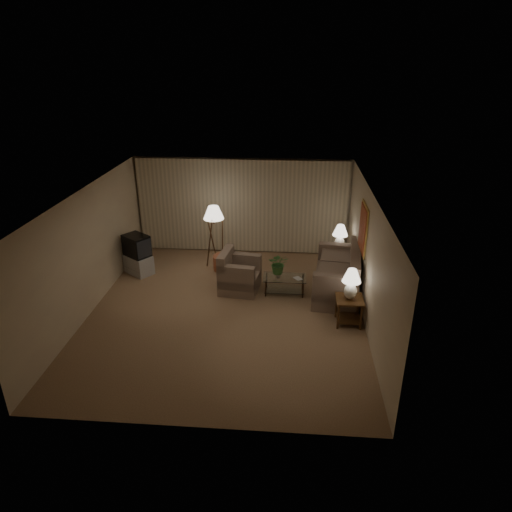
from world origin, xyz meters
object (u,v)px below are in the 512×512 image
Objects in this scene: vase at (278,274)px; crt_tv at (137,246)px; sofa at (337,276)px; table_lamp_near at (351,282)px; table_lamp_far at (340,235)px; tv_cabinet at (139,264)px; ottoman at (224,263)px; side_table_far at (338,257)px; coffee_table at (285,283)px; side_table_near at (349,306)px; floor_lamp at (214,235)px; armchair at (240,275)px.

crt_tv is at bearing 167.76° from vase.
sofa is 1.47m from table_lamp_near.
vase is at bearing -138.56° from table_lamp_far.
tv_cabinet is (-5.20, -0.55, -0.75)m from table_lamp_far.
side_table_far is at bearing 3.10° from ottoman.
coffee_table is 1.29× the size of crt_tv.
ottoman is (-3.01, -0.16, -0.81)m from table_lamp_far.
coffee_table is at bearing 137.82° from side_table_near.
vase is at bearing -138.56° from side_table_far.
table_lamp_near is at bearing -42.18° from coffee_table.
crt_tv is at bearing 168.23° from coffee_table.
side_table_near is at bearing -42.18° from coffee_table.
floor_lamp is (-1.91, 1.47, 0.59)m from coffee_table.
tv_cabinet is 0.52× the size of floor_lamp.
ottoman is (-1.63, 1.19, -0.08)m from coffee_table.
table_lamp_near is 2.04m from vase.
ottoman is at bearing -176.90° from table_lamp_far.
table_lamp_near is 4.53× the size of vase.
crt_tv reaches higher than sofa.
crt_tv reaches higher than vase.
sofa is 2.61× the size of tv_cabinet.
table_lamp_far is at bearing -55.47° from armchair.
tv_cabinet is at bearing -169.89° from ottoman.
ottoman is (0.28, -0.28, -0.67)m from floor_lamp.
armchair is 2.80m from side_table_near.
side_table_far reaches higher than coffee_table.
ottoman is at bearing 46.45° from crt_tv.
floor_lamp is at bearing 177.91° from table_lamp_far.
armchair is at bearing 175.80° from coffee_table.
side_table_near is at bearing -7.13° from table_lamp_near.
tv_cabinet is 1.09× the size of crt_tv.
vase is at bearing 24.11° from crt_tv.
table_lamp_near reaches higher than sofa.
vase is (3.67, -0.80, -0.29)m from crt_tv.
table_lamp_near reaches higher than armchair.
armchair is 2.86m from table_lamp_near.
sofa reaches higher than tv_cabinet.
coffee_table is 1.75× the size of ottoman.
ottoman is (-3.01, 2.44, -0.22)m from side_table_near.
side_table_far is 2.04m from vase.
side_table_far is (2.46, 1.27, -0.00)m from armchair.
floor_lamp reaches higher than vase.
coffee_table is at bearing -37.57° from floor_lamp.
sofa is 1.25m from coffee_table.
armchair is (-2.31, -0.02, -0.05)m from sofa.
tv_cabinet is at bearing 82.56° from armchair.
table_lamp_near is 0.66× the size of coffee_table.
coffee_table is at bearing -135.62° from side_table_far.
side_table_far is at bearing 0.00° from table_lamp_far.
table_lamp_near reaches higher than tv_cabinet.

